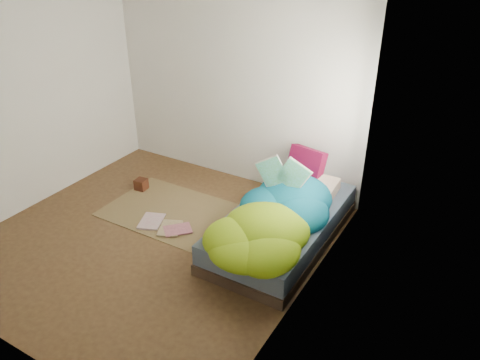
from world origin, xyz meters
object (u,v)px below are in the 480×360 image
(wooden_box, at_px, (141,184))
(bed, at_px, (282,226))
(open_book, at_px, (283,165))
(floor_book_a, at_px, (141,220))
(pillow_magenta, at_px, (305,166))
(floor_book_b, at_px, (176,225))

(wooden_box, bearing_deg, bed, -1.76)
(open_book, xyz_separation_m, wooden_box, (-1.98, -0.07, -0.75))
(bed, bearing_deg, floor_book_a, -161.15)
(floor_book_a, bearing_deg, pillow_magenta, 19.28)
(pillow_magenta, distance_m, floor_book_b, 1.65)
(bed, xyz_separation_m, floor_book_a, (-1.55, -0.53, -0.14))
(open_book, bearing_deg, pillow_magenta, 77.63)
(bed, distance_m, pillow_magenta, 0.84)
(bed, distance_m, wooden_box, 2.07)
(open_book, relative_size, floor_book_a, 1.43)
(bed, xyz_separation_m, floor_book_b, (-1.15, -0.39, -0.14))
(open_book, relative_size, wooden_box, 3.47)
(pillow_magenta, relative_size, floor_book_a, 1.28)
(pillow_magenta, height_order, floor_book_b, pillow_magenta)
(pillow_magenta, relative_size, wooden_box, 3.11)
(open_book, bearing_deg, floor_book_b, -164.51)
(wooden_box, bearing_deg, floor_book_b, -26.66)
(bed, distance_m, open_book, 0.68)
(open_book, relative_size, floor_book_b, 1.60)
(pillow_magenta, distance_m, floor_book_a, 2.02)
(pillow_magenta, height_order, wooden_box, pillow_magenta)
(bed, height_order, floor_book_a, bed)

